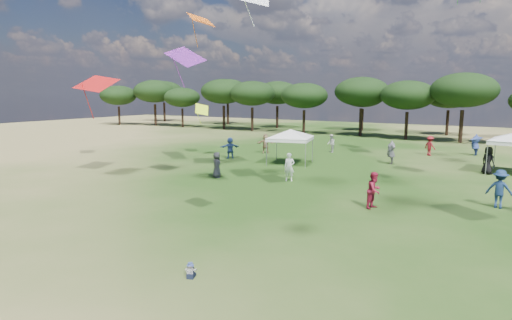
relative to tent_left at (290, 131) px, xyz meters
The scene contains 5 objects.
ground 23.13m from the tent_left, 73.89° to the right, with size 140.00×140.00×0.00m, color #264715.
tree_line 26.95m from the tent_left, 70.89° to the left, with size 108.78×17.63×7.77m.
tent_left is the anchor object (origin of this frame).
toddler 21.08m from the tent_left, 71.44° to the right, with size 0.36×0.39×0.48m.
festival_crowd 8.40m from the tent_left, 20.52° to the left, with size 29.46×23.50×1.88m.
Camera 1 is at (8.15, -7.04, 5.45)m, focal length 30.00 mm.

